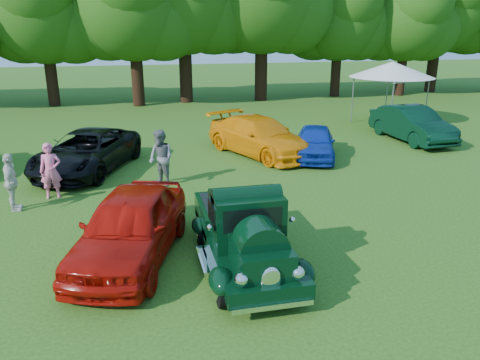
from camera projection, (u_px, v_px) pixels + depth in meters
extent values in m
plane|color=#284B11|center=(220.00, 250.00, 11.50)|extent=(120.00, 120.00, 0.00)
cylinder|color=black|center=(222.00, 289.00, 9.10)|extent=(0.21, 0.72, 0.72)
cylinder|color=black|center=(300.00, 280.00, 9.44)|extent=(0.21, 0.72, 0.72)
cylinder|color=black|center=(202.00, 232.00, 11.65)|extent=(0.21, 0.72, 0.72)
cylinder|color=black|center=(264.00, 226.00, 11.99)|extent=(0.21, 0.72, 0.72)
cube|color=black|center=(245.00, 246.00, 10.57)|extent=(1.66, 4.35, 0.33)
cube|color=black|center=(261.00, 257.00, 9.24)|extent=(1.06, 1.40, 0.60)
cube|color=black|center=(247.00, 219.00, 10.23)|extent=(1.51, 1.11, 1.16)
cube|color=black|center=(253.00, 220.00, 9.67)|extent=(1.26, 0.06, 0.50)
cube|color=black|center=(233.00, 213.00, 11.71)|extent=(1.66, 1.98, 0.56)
cube|color=black|center=(233.00, 203.00, 11.62)|extent=(1.43, 1.74, 0.05)
ellipsoid|color=black|center=(221.00, 281.00, 9.03)|extent=(0.48, 0.83, 0.48)
ellipsoid|color=black|center=(302.00, 272.00, 9.39)|extent=(0.48, 0.83, 0.48)
ellipsoid|color=black|center=(199.00, 226.00, 11.58)|extent=(0.37, 0.70, 0.41)
ellipsoid|color=black|center=(266.00, 220.00, 11.95)|extent=(0.37, 0.70, 0.41)
ellipsoid|color=white|center=(271.00, 281.00, 8.60)|extent=(0.39, 0.12, 0.58)
sphere|color=white|center=(241.00, 280.00, 8.53)|extent=(0.27, 0.27, 0.27)
sphere|color=white|center=(298.00, 273.00, 8.76)|extent=(0.27, 0.27, 0.27)
cube|color=white|center=(273.00, 306.00, 8.61)|extent=(1.57, 0.11, 0.11)
cube|color=white|center=(225.00, 213.00, 12.75)|extent=(1.57, 0.11, 0.11)
imported|color=#A80E07|center=(131.00, 226.00, 10.85)|extent=(3.32, 5.17, 1.64)
imported|color=black|center=(87.00, 152.00, 17.56)|extent=(4.38, 6.00, 1.52)
imported|color=orange|center=(260.00, 136.00, 19.86)|extent=(4.30, 5.89, 1.58)
imported|color=#0E2C9C|center=(315.00, 142.00, 19.38)|extent=(2.92, 4.23, 1.34)
imported|color=black|center=(412.00, 124.00, 22.27)|extent=(1.96, 5.03, 1.63)
imported|color=pink|center=(51.00, 171.00, 14.76)|extent=(0.69, 0.49, 1.79)
imported|color=slate|center=(161.00, 158.00, 15.88)|extent=(1.13, 1.19, 1.93)
imported|color=beige|center=(11.00, 183.00, 13.70)|extent=(0.56, 1.07, 1.75)
cube|color=silver|center=(391.00, 78.00, 25.62)|extent=(3.96, 3.96, 0.12)
cone|color=silver|center=(392.00, 69.00, 25.48)|extent=(5.81, 5.81, 0.83)
cylinder|color=slate|center=(392.00, 107.00, 24.19)|extent=(0.06, 0.06, 2.49)
cylinder|color=slate|center=(352.00, 101.00, 26.45)|extent=(0.06, 0.06, 2.49)
cylinder|color=slate|center=(427.00, 103.00, 25.61)|extent=(0.06, 0.06, 2.49)
cylinder|color=slate|center=(387.00, 97.00, 27.86)|extent=(0.06, 0.06, 2.49)
cylinder|color=black|center=(52.00, 77.00, 31.93)|extent=(0.77, 0.77, 3.84)
sphere|color=#1B4D10|center=(43.00, 9.00, 30.57)|extent=(7.02, 7.02, 7.02)
cylinder|color=black|center=(137.00, 76.00, 31.86)|extent=(0.82, 0.82, 4.09)
sphere|color=#1B4D10|center=(132.00, 3.00, 30.41)|extent=(7.47, 7.47, 7.47)
cylinder|color=black|center=(186.00, 70.00, 33.36)|extent=(0.91, 0.91, 4.54)
cylinder|color=black|center=(261.00, 69.00, 34.19)|extent=(0.91, 0.91, 4.54)
cylinder|color=black|center=(336.00, 72.00, 36.38)|extent=(0.74, 0.74, 3.71)
sphere|color=#1B4D10|center=(339.00, 15.00, 35.06)|extent=(6.78, 6.78, 6.78)
cylinder|color=black|center=(401.00, 72.00, 36.84)|extent=(0.73, 0.73, 3.63)
sphere|color=#1B4D10|center=(407.00, 17.00, 35.55)|extent=(6.63, 6.63, 6.63)
cylinder|color=black|center=(433.00, 65.00, 38.79)|extent=(0.86, 0.86, 4.31)
sphere|color=#1B4D10|center=(440.00, 2.00, 37.25)|extent=(7.89, 7.89, 7.89)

